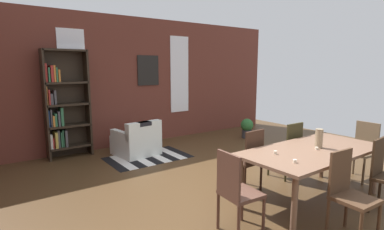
% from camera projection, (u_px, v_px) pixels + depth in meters
% --- Properties ---
extents(ground_plane, '(10.01, 10.01, 0.00)m').
position_uv_depth(ground_plane, '(251.00, 199.00, 4.22)').
color(ground_plane, '#4D351E').
extents(back_wall_brick, '(8.66, 0.12, 3.01)m').
position_uv_depth(back_wall_brick, '(131.00, 82.00, 7.11)').
color(back_wall_brick, brown).
rests_on(back_wall_brick, ground).
extents(window_pane_0, '(0.55, 0.02, 1.96)m').
position_uv_depth(window_pane_0, '(73.00, 76.00, 6.25)').
color(window_pane_0, white).
extents(window_pane_1, '(0.55, 0.02, 1.96)m').
position_uv_depth(window_pane_1, '(179.00, 75.00, 7.80)').
color(window_pane_1, white).
extents(dining_table, '(2.14, 1.03, 0.74)m').
position_uv_depth(dining_table, '(313.00, 154.00, 4.09)').
color(dining_table, brown).
rests_on(dining_table, ground).
extents(vase_on_table, '(0.10, 0.10, 0.27)m').
position_uv_depth(vase_on_table, '(319.00, 138.00, 4.13)').
color(vase_on_table, '#998466').
rests_on(vase_on_table, dining_table).
extents(tealight_candle_0, '(0.04, 0.04, 0.04)m').
position_uv_depth(tealight_candle_0, '(295.00, 161.00, 3.49)').
color(tealight_candle_0, silver).
rests_on(tealight_candle_0, dining_table).
extents(tealight_candle_1, '(0.04, 0.04, 0.03)m').
position_uv_depth(tealight_candle_1, '(317.00, 148.00, 4.05)').
color(tealight_candle_1, silver).
rests_on(tealight_candle_1, dining_table).
extents(tealight_candle_2, '(0.04, 0.04, 0.04)m').
position_uv_depth(tealight_candle_2, '(275.00, 152.00, 3.84)').
color(tealight_candle_2, silver).
rests_on(tealight_candle_2, dining_table).
extents(dining_chair_head_left, '(0.43, 0.43, 0.95)m').
position_uv_depth(dining_chair_head_left, '(236.00, 190.00, 3.28)').
color(dining_chair_head_left, brown).
rests_on(dining_chair_head_left, ground).
extents(dining_chair_near_left, '(0.42, 0.42, 0.95)m').
position_uv_depth(dining_chair_near_left, '(349.00, 191.00, 3.24)').
color(dining_chair_near_left, '#4B3220').
rests_on(dining_chair_near_left, ground).
extents(dining_chair_far_left, '(0.42, 0.42, 0.95)m').
position_uv_depth(dining_chair_far_left, '(248.00, 158.00, 4.43)').
color(dining_chair_far_left, '#362117').
rests_on(dining_chair_far_left, ground).
extents(dining_chair_head_right, '(0.42, 0.42, 0.95)m').
position_uv_depth(dining_chair_head_right, '(362.00, 149.00, 4.94)').
color(dining_chair_head_right, brown).
rests_on(dining_chair_head_right, ground).
extents(dining_chair_far_right, '(0.41, 0.41, 0.95)m').
position_uv_depth(dining_chair_far_right, '(288.00, 148.00, 4.98)').
color(dining_chair_far_right, '#322D17').
rests_on(dining_chair_far_right, ground).
extents(bookshelf_tall, '(0.86, 0.31, 2.20)m').
position_uv_depth(bookshelf_tall, '(63.00, 106.00, 6.04)').
color(bookshelf_tall, '#2D2319').
rests_on(bookshelf_tall, ground).
extents(armchair_white, '(0.90, 0.90, 0.75)m').
position_uv_depth(armchair_white, '(137.00, 142.00, 6.34)').
color(armchair_white, white).
rests_on(armchair_white, ground).
extents(potted_plant_by_shelf, '(0.33, 0.33, 0.51)m').
position_uv_depth(potted_plant_by_shelf, '(247.00, 127.00, 7.85)').
color(potted_plant_by_shelf, '#333338').
rests_on(potted_plant_by_shelf, ground).
extents(striped_rug, '(1.64, 1.04, 0.01)m').
position_uv_depth(striped_rug, '(148.00, 157.00, 6.17)').
color(striped_rug, black).
rests_on(striped_rug, ground).
extents(framed_picture, '(0.56, 0.03, 0.72)m').
position_uv_depth(framed_picture, '(148.00, 70.00, 7.25)').
color(framed_picture, black).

